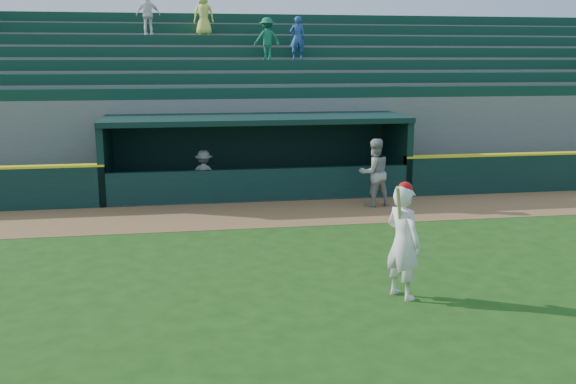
# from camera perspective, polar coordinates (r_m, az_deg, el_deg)

# --- Properties ---
(ground) EXTENTS (120.00, 120.00, 0.00)m
(ground) POSITION_cam_1_polar(r_m,az_deg,el_deg) (13.11, 1.16, -6.99)
(ground) COLOR #1C4511
(ground) RESTS_ON ground
(warning_track) EXTENTS (40.00, 3.00, 0.01)m
(warning_track) POSITION_cam_1_polar(r_m,az_deg,el_deg) (17.76, -1.75, -1.95)
(warning_track) COLOR brown
(warning_track) RESTS_ON ground
(dugout_player_front) EXTENTS (1.09, 0.92, 1.97)m
(dugout_player_front) POSITION_cam_1_polar(r_m,az_deg,el_deg) (18.69, 7.67, 1.72)
(dugout_player_front) COLOR #9C9D98
(dugout_player_front) RESTS_ON ground
(dugout_player_inside) EXTENTS (1.06, 0.76, 1.49)m
(dugout_player_inside) POSITION_cam_1_polar(r_m,az_deg,el_deg) (19.77, -7.47, 1.56)
(dugout_player_inside) COLOR gray
(dugout_player_inside) RESTS_ON ground
(dugout) EXTENTS (9.40, 2.80, 2.46)m
(dugout) POSITION_cam_1_polar(r_m,az_deg,el_deg) (20.53, -2.94, 3.76)
(dugout) COLOR slate
(dugout) RESTS_ON ground
(stands) EXTENTS (34.50, 6.25, 7.58)m
(stands) POSITION_cam_1_polar(r_m,az_deg,el_deg) (24.94, -4.18, 7.55)
(stands) COLOR slate
(stands) RESTS_ON ground
(batter_at_plate) EXTENTS (0.78, 0.90, 2.13)m
(batter_at_plate) POSITION_cam_1_polar(r_m,az_deg,el_deg) (11.57, 10.20, -4.27)
(batter_at_plate) COLOR silver
(batter_at_plate) RESTS_ON ground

